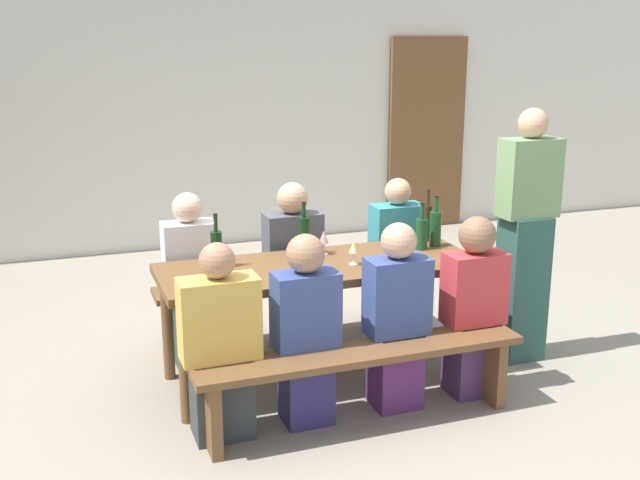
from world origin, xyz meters
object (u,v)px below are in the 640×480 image
object	(u,v)px
bench_near	(361,366)
standing_host	(525,241)
seated_guest_far_2	(396,262)
tasting_table	(320,277)
seated_guest_near_2	(397,321)
wine_glass_2	(354,248)
wine_bottle_2	(216,248)
wine_bottle_4	(435,228)
seated_guest_near_3	(473,309)
seated_guest_far_0	(191,283)
wine_glass_0	(324,238)
wine_bottle_3	(422,233)
seated_guest_far_1	(293,271)
bench_far	(288,292)
wine_glass_1	(219,258)
wine_bottle_0	(304,235)
seated_guest_near_1	(306,334)
wooden_door	(427,134)
seated_guest_near_0	(220,348)
wine_bottle_1	(427,222)

from	to	relation	value
bench_near	standing_host	size ratio (longest dim) A/B	1.12
bench_near	seated_guest_far_2	xyz separation A→B (m)	(0.76, 1.17, 0.19)
tasting_table	seated_guest_near_2	world-z (taller)	seated_guest_near_2
tasting_table	wine_glass_2	size ratio (longest dim) A/B	13.14
bench_near	standing_host	distance (m)	1.52
wine_bottle_2	wine_bottle_4	size ratio (longest dim) A/B	0.97
seated_guest_near_3	seated_guest_far_0	xyz separation A→B (m)	(-1.49, 1.02, 0.02)
wine_bottle_2	seated_guest_near_2	bearing A→B (deg)	-36.47
standing_host	wine_glass_0	bearing A→B (deg)	-14.91
tasting_table	wine_bottle_3	bearing A→B (deg)	6.65
bench_near	wine_glass_2	bearing A→B (deg)	72.03
seated_guest_far_1	wine_bottle_2	bearing A→B (deg)	-58.52
seated_guest_far_1	bench_far	bearing A→B (deg)	176.59
wine_glass_1	seated_guest_near_2	xyz separation A→B (m)	(0.91, -0.48, -0.33)
seated_guest_far_2	wine_bottle_0	bearing A→B (deg)	-70.31
seated_guest_far_1	seated_guest_near_1	bearing A→B (deg)	-14.17
wine_bottle_4	seated_guest_far_0	distance (m)	1.65
wine_bottle_3	seated_guest_far_2	xyz separation A→B (m)	(0.03, 0.43, -0.32)
bench_near	seated_guest_near_1	world-z (taller)	seated_guest_near_1
standing_host	wine_glass_2	bearing A→B (deg)	-3.29
wine_bottle_3	wooden_door	bearing A→B (deg)	61.98
wooden_door	wine_bottle_4	xyz separation A→B (m)	(-1.62, -3.23, -0.17)
bench_far	seated_guest_near_2	world-z (taller)	seated_guest_near_2
wine_glass_0	seated_guest_near_2	size ratio (longest dim) A/B	0.14
wine_glass_2	seated_guest_near_1	bearing A→B (deg)	-136.97
wine_bottle_2	wine_glass_0	world-z (taller)	wine_bottle_2
wine_bottle_3	wine_bottle_4	xyz separation A→B (m)	(0.12, 0.04, 0.01)
wine_bottle_4	seated_guest_near_0	size ratio (longest dim) A/B	0.31
wine_glass_1	seated_guest_far_1	xyz separation A→B (m)	(0.62, 0.54, -0.30)
wine_bottle_2	seated_guest_near_1	size ratio (longest dim) A/B	0.30
wooden_door	wine_bottle_0	size ratio (longest dim) A/B	6.14
tasting_table	seated_guest_near_3	size ratio (longest dim) A/B	1.79
standing_host	wine_bottle_3	bearing A→B (deg)	-21.07
wine_bottle_1	seated_guest_near_3	size ratio (longest dim) A/B	0.32
seated_guest_far_0	wine_glass_0	bearing A→B (deg)	67.61
seated_guest_near_0	seated_guest_near_3	distance (m)	1.53
wine_bottle_2	seated_guest_far_0	size ratio (longest dim) A/B	0.29
wine_glass_0	standing_host	bearing A→B (deg)	-14.91
wine_glass_2	bench_near	bearing A→B (deg)	-107.97
seated_guest_near_0	seated_guest_near_2	distance (m)	1.03
seated_guest_near_0	seated_guest_near_3	bearing A→B (deg)	-90.00
bench_far	seated_guest_near_2	distance (m)	1.22
seated_guest_far_0	seated_guest_far_2	distance (m)	1.47
tasting_table	seated_guest_near_1	size ratio (longest dim) A/B	1.81
wooden_door	wine_bottle_2	distance (m)	4.46
bench_far	seated_guest_near_1	world-z (taller)	seated_guest_near_1
wine_bottle_0	wine_bottle_1	bearing A→B (deg)	2.69
bench_far	wine_bottle_4	xyz separation A→B (m)	(0.86, -0.53, 0.52)
seated_guest_far_2	seated_guest_far_0	bearing A→B (deg)	-90.00
tasting_table	wine_bottle_1	bearing A→B (deg)	17.29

